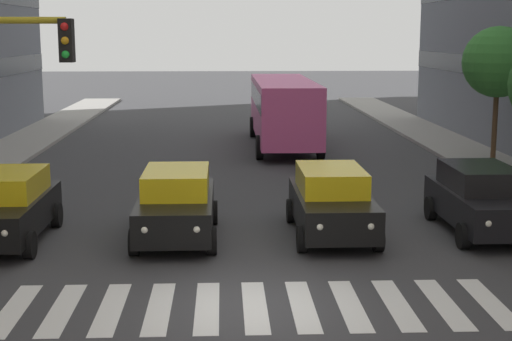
% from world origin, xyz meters
% --- Properties ---
extents(ground_plane, '(180.00, 180.00, 0.00)m').
position_xyz_m(ground_plane, '(0.00, 0.00, 0.00)').
color(ground_plane, '#38383A').
extents(crosswalk_markings, '(9.45, 2.80, 0.01)m').
position_xyz_m(crosswalk_markings, '(0.00, 0.00, 0.00)').
color(crosswalk_markings, silver).
rests_on(crosswalk_markings, ground_plane).
extents(car_0, '(2.02, 4.44, 1.72)m').
position_xyz_m(car_0, '(-6.03, -5.18, 0.89)').
color(car_0, black).
rests_on(car_0, ground_plane).
extents(car_1, '(2.02, 4.44, 1.72)m').
position_xyz_m(car_1, '(-2.15, -5.05, 0.89)').
color(car_1, black).
rests_on(car_1, ground_plane).
extents(car_2, '(2.02, 4.44, 1.72)m').
position_xyz_m(car_2, '(1.75, -4.96, 0.89)').
color(car_2, black).
rests_on(car_2, ground_plane).
extents(car_3, '(2.02, 4.44, 1.72)m').
position_xyz_m(car_3, '(5.91, -4.81, 0.89)').
color(car_3, black).
rests_on(car_3, ground_plane).
extents(bus_behind_traffic, '(2.78, 10.50, 3.00)m').
position_xyz_m(bus_behind_traffic, '(-2.15, -20.60, 1.86)').
color(bus_behind_traffic, '#DB5193').
rests_on(bus_behind_traffic, ground_plane).
extents(street_tree_2, '(2.70, 2.70, 5.20)m').
position_xyz_m(street_tree_2, '(-9.89, -15.11, 3.98)').
color(street_tree_2, '#513823').
rests_on(street_tree_2, sidewalk_left).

